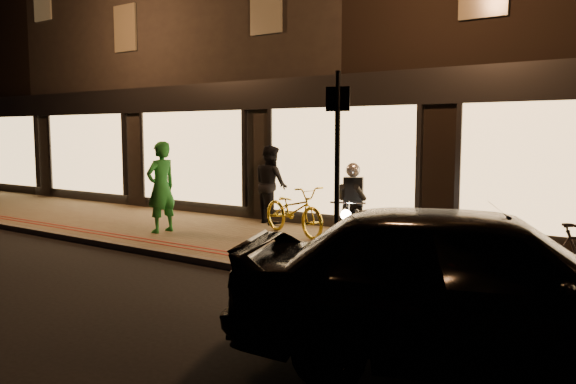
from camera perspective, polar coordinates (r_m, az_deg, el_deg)
The scene contains 11 objects.
ground at distance 9.42m, azimuth -6.89°, elevation -7.75°, with size 90.00×90.00×0.00m, color black.
sidewalk at distance 10.95m, azimuth 0.10°, elevation -5.45°, with size 50.00×4.00×0.12m, color brown.
kerb_stone at distance 9.45m, azimuth -6.69°, elevation -7.34°, with size 50.00×0.14×0.12m, color #59544C.
red_kerb_lines at distance 9.80m, azimuth -4.75°, elevation -6.45°, with size 50.00×0.26×0.01m.
building_row at distance 17.08m, azimuth 13.88°, elevation 12.60°, with size 48.00×10.11×8.50m.
motorcycle at distance 10.03m, azimuth 6.50°, elevation -2.63°, with size 0.87×1.85×1.59m.
sign_post at distance 8.16m, azimuth 5.02°, elevation 2.92°, with size 0.34×0.13×3.00m.
bicycle_gold at distance 11.63m, azimuth 0.59°, elevation -1.87°, with size 0.69×1.98×1.04m, color gold.
person_green at distance 12.23m, azimuth -12.76°, elevation 0.49°, with size 0.71×0.46×1.94m, color #20782D.
person_dark at distance 13.14m, azimuth -1.74°, elevation 0.79°, with size 0.89×0.70×1.84m, color black.
parked_car at distance 5.68m, azimuth 18.76°, elevation -8.92°, with size 1.90×4.71×1.60m, color black.
Camera 1 is at (6.09, -6.83, 2.23)m, focal length 35.00 mm.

